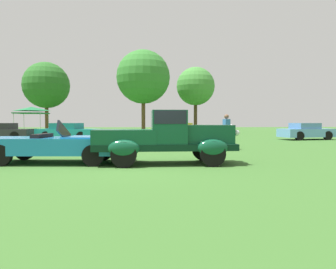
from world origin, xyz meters
name	(u,v)px	position (x,y,z in m)	size (l,w,h in m)	color
ground_plane	(143,166)	(0.00, 0.00, 0.00)	(120.00, 120.00, 0.00)	#386628
feature_pickup_truck	(166,137)	(0.71, 0.48, 0.87)	(4.53, 1.87, 1.70)	black
neighbor_convertible	(60,145)	(-2.72, 0.92, 0.58)	(4.72, 2.05, 1.40)	#1E7AB7
show_car_charcoal	(2,132)	(-10.38, 13.85, 0.60)	(4.39, 2.04, 1.22)	#28282D
show_car_teal	(68,132)	(-5.61, 13.57, 0.60)	(4.79, 2.85, 1.22)	teal
show_car_yellow	(179,131)	(2.46, 13.85, 0.60)	(4.57, 2.82, 1.22)	yellow
show_car_skyblue	(306,131)	(11.76, 12.81, 0.60)	(4.16, 2.36, 1.22)	#669EDB
spectator_between_cars	(226,130)	(3.90, 5.32, 0.91)	(0.30, 0.43, 1.69)	#383838
canopy_tent_left_field	(32,110)	(-10.81, 20.85, 2.42)	(2.62, 2.62, 2.71)	#B7B7BC
treeline_far_left	(46,85)	(-12.49, 30.57, 5.81)	(5.70, 5.70, 8.68)	brown
treeline_mid_left	(143,77)	(-0.39, 27.07, 6.45)	(6.19, 6.19, 9.56)	brown
treeline_center	(196,86)	(6.26, 30.64, 5.81)	(4.90, 4.90, 8.29)	#47331E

